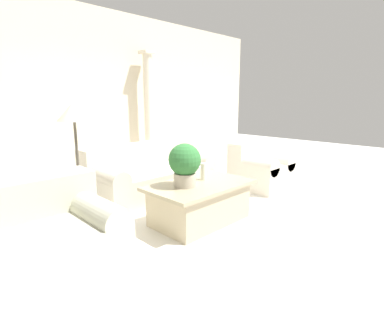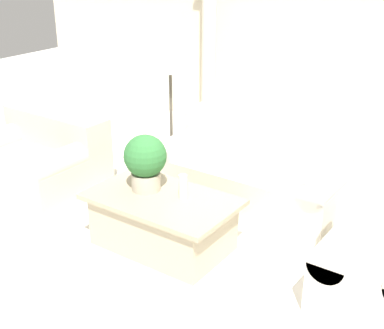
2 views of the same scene
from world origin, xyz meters
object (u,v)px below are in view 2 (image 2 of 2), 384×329
sofa_long (255,170)px  loveseat (40,159)px  coffee_table (163,221)px  potted_plant (145,160)px  floor_lamp (170,68)px  armchair (382,262)px

sofa_long → loveseat: 2.30m
sofa_long → coffee_table: size_ratio=1.51×
sofa_long → potted_plant: size_ratio=3.82×
loveseat → floor_lamp: bearing=49.9°
sofa_long → coffee_table: bearing=-99.1°
sofa_long → armchair: sofa_long is taller
sofa_long → loveseat: size_ratio=1.46×
coffee_table → loveseat: bearing=173.5°
coffee_table → armchair: bearing=10.1°
loveseat → potted_plant: 1.68m
potted_plant → armchair: potted_plant is taller
sofa_long → potted_plant: potted_plant is taller
floor_lamp → coffee_table: bearing=-55.7°
loveseat → armchair: 3.61m
coffee_table → floor_lamp: 1.87m
loveseat → armchair: (3.61, 0.11, -0.00)m
loveseat → floor_lamp: floor_lamp is taller
loveseat → coffee_table: size_ratio=1.03×
loveseat → coffee_table: loveseat is taller
potted_plant → floor_lamp: size_ratio=0.35×
coffee_table → potted_plant: (-0.21, 0.04, 0.51)m
floor_lamp → armchair: (2.68, -1.00, -0.90)m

